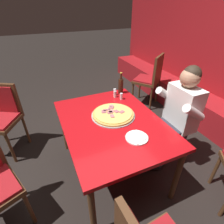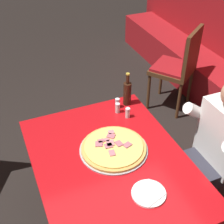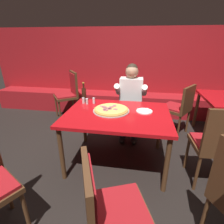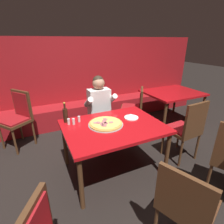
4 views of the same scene
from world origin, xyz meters
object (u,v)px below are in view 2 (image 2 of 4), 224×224
Objects in this scene: main_dining_table at (111,168)px; shaker_red_pepper_flakes at (117,104)px; pizza at (114,148)px; diner_seated_blue_shirt at (214,147)px; shaker_oregano at (128,113)px; dining_chair_far_right at (180,64)px; plate_white_paper at (149,193)px; beer_bottle at (127,93)px; shaker_parmesan at (118,108)px.

shaker_red_pepper_flakes is (-0.54, 0.28, 0.11)m from main_dining_table.
pizza is 0.38× the size of diner_seated_blue_shirt.
shaker_oregano is at bearing 8.42° from shaker_red_pepper_flakes.
main_dining_table is 0.51m from shaker_oregano.
dining_chair_far_right reaches higher than pizza.
dining_chair_far_right is (-0.68, 1.07, -0.19)m from shaker_red_pepper_flakes.
shaker_oregano reaches higher than main_dining_table.
dining_chair_far_right is at bearing 141.36° from plate_white_paper.
shaker_oregano is at bearing -51.52° from dining_chair_far_right.
shaker_red_pepper_flakes reaches higher than plate_white_paper.
beer_bottle is 0.29× the size of dining_chair_far_right.
diner_seated_blue_shirt is at bearing 35.67° from shaker_red_pepper_flakes.
shaker_red_pepper_flakes is (0.02, -0.10, -0.07)m from beer_bottle.
plate_white_paper reaches higher than main_dining_table.
beer_bottle is 0.20m from shaker_oregano.
beer_bottle is (-0.90, 0.28, 0.10)m from plate_white_paper.
shaker_oregano reaches higher than pizza.
main_dining_table is 15.53× the size of shaker_parmesan.
main_dining_table is 0.77m from diner_seated_blue_shirt.
plate_white_paper is at bearing -11.66° from shaker_red_pepper_flakes.
dining_chair_far_right is at bearing 132.15° from main_dining_table.
pizza is (-0.09, 0.06, 0.09)m from main_dining_table.
dining_chair_far_right is (-1.23, 1.36, -0.08)m from main_dining_table.
shaker_parmesan is (0.08, -0.12, -0.07)m from beer_bottle.
plate_white_paper is at bearing -10.84° from shaker_parmesan.
shaker_parmesan is at bearing -152.05° from shaker_oregano.
shaker_red_pepper_flakes is (-0.89, 0.18, 0.03)m from plate_white_paper.
main_dining_table is 1.31× the size of dining_chair_far_right.
main_dining_table is 15.53× the size of shaker_red_pepper_flakes.
main_dining_table is 4.57× the size of beer_bottle.
shaker_red_pepper_flakes is 0.08× the size of dining_chair_far_right.
shaker_red_pepper_flakes is at bearing -79.71° from beer_bottle.
beer_bottle is 3.40× the size of shaker_red_pepper_flakes.
beer_bottle is 0.23× the size of diner_seated_blue_shirt.
dining_chair_far_right is at bearing 124.17° from shaker_parmesan.
shaker_red_pepper_flakes is at bearing -57.51° from dining_chair_far_right.
beer_bottle is at bearing 100.29° from shaker_red_pepper_flakes.
beer_bottle is 3.40× the size of shaker_parmesan.
shaker_oregano is (-0.30, 0.25, 0.02)m from pizza.
diner_seated_blue_shirt is (0.12, 0.76, 0.03)m from main_dining_table.
shaker_red_pepper_flakes is 0.15m from shaker_oregano.
shaker_red_pepper_flakes is 1.29m from dining_chair_far_right.
plate_white_paper is 2.44× the size of shaker_parmesan.
beer_bottle reaches higher than shaker_red_pepper_flakes.
pizza is at bearing -26.58° from shaker_red_pepper_flakes.
shaker_oregano is (0.15, 0.02, 0.00)m from shaker_red_pepper_flakes.
pizza is 1.64× the size of beer_bottle.
main_dining_table is 1.83m from dining_chair_far_right.
dining_chair_far_right reaches higher than plate_white_paper.
plate_white_paper is 0.95m from beer_bottle.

